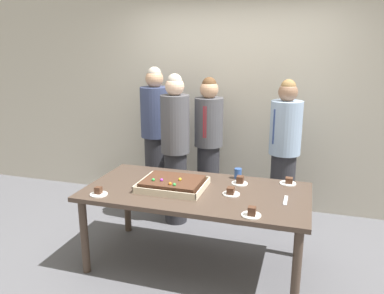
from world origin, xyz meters
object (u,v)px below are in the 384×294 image
object	(u,v)px
plated_slice_far_right	(288,182)
person_far_right_suit	(156,136)
person_striped_tie_right	(175,147)
sheet_cake	(173,184)
party_table	(196,198)
plated_slice_near_right	(240,181)
plated_slice_far_left	(231,192)
plated_slice_center_front	(252,213)
drink_cup_nearest	(238,173)
cake_server_utensil	(286,200)
person_serving_front	(209,145)
plated_slice_near_left	(99,193)
person_green_shirt_behind	(284,153)

from	to	relation	value
plated_slice_far_right	person_far_right_suit	size ratio (longest dim) A/B	0.09
person_striped_tie_right	sheet_cake	bearing A→B (deg)	-0.01
party_table	person_striped_tie_right	world-z (taller)	person_striped_tie_right
party_table	plated_slice_near_right	size ratio (longest dim) A/B	13.18
plated_slice_far_left	sheet_cake	bearing A→B (deg)	179.67
plated_slice_center_front	drink_cup_nearest	size ratio (longest dim) A/B	1.50
cake_server_utensil	person_serving_front	size ratio (longest dim) A/B	0.12
plated_slice_near_left	plated_slice_far_left	bearing A→B (deg)	17.25
plated_slice_far_right	drink_cup_nearest	xyz separation A→B (m)	(-0.48, 0.01, 0.03)
plated_slice_near_right	person_far_right_suit	size ratio (longest dim) A/B	0.09
plated_slice_center_front	person_striped_tie_right	distance (m)	1.59
sheet_cake	plated_slice_far_left	world-z (taller)	sheet_cake
plated_slice_near_right	drink_cup_nearest	xyz separation A→B (m)	(-0.05, 0.15, 0.02)
plated_slice_near_right	plated_slice_center_front	size ratio (longest dim) A/B	1.00
plated_slice_near_left	sheet_cake	bearing A→B (deg)	31.65
plated_slice_near_right	drink_cup_nearest	distance (m)	0.16
sheet_cake	cake_server_utensil	size ratio (longest dim) A/B	2.91
plated_slice_near_left	plated_slice_far_right	bearing A→B (deg)	26.15
drink_cup_nearest	person_striped_tie_right	world-z (taller)	person_striped_tie_right
plated_slice_near_left	drink_cup_nearest	distance (m)	1.32
plated_slice_far_right	person_striped_tie_right	xyz separation A→B (m)	(-1.26, 0.41, 0.13)
plated_slice_near_left	person_green_shirt_behind	distance (m)	2.02
plated_slice_far_right	plated_slice_near_right	bearing A→B (deg)	-162.78
plated_slice_center_front	cake_server_utensil	distance (m)	0.44
plated_slice_far_right	plated_slice_center_front	world-z (taller)	plated_slice_center_front
plated_slice_near_left	person_serving_front	xyz separation A→B (m)	(0.58, 1.49, 0.10)
plated_slice_far_left	person_far_right_suit	bearing A→B (deg)	134.59
drink_cup_nearest	party_table	bearing A→B (deg)	-126.09
plated_slice_near_left	person_green_shirt_behind	xyz separation A→B (m)	(1.45, 1.39, 0.10)
plated_slice_far_right	person_serving_front	size ratio (longest dim) A/B	0.09
drink_cup_nearest	plated_slice_near_left	bearing A→B (deg)	-144.13
plated_slice_center_front	person_striped_tie_right	world-z (taller)	person_striped_tie_right
plated_slice_near_left	person_serving_front	size ratio (longest dim) A/B	0.09
plated_slice_center_front	cake_server_utensil	xyz separation A→B (m)	(0.23, 0.38, -0.02)
plated_slice_far_left	cake_server_utensil	distance (m)	0.46
drink_cup_nearest	cake_server_utensil	bearing A→B (deg)	-41.98
plated_slice_far_right	person_green_shirt_behind	world-z (taller)	person_green_shirt_behind
plated_slice_far_left	person_green_shirt_behind	world-z (taller)	person_green_shirt_behind
plated_slice_center_front	person_far_right_suit	bearing A→B (deg)	132.02
plated_slice_center_front	person_far_right_suit	world-z (taller)	person_far_right_suit
plated_slice_center_front	plated_slice_near_right	bearing A→B (deg)	107.52
person_green_shirt_behind	person_far_right_suit	bearing A→B (deg)	-55.20
plated_slice_near_right	plated_slice_far_right	distance (m)	0.45
party_table	plated_slice_center_front	xyz separation A→B (m)	(0.55, -0.40, 0.10)
plated_slice_near_left	drink_cup_nearest	xyz separation A→B (m)	(1.07, 0.77, 0.03)
person_serving_front	person_far_right_suit	xyz separation A→B (m)	(-0.69, 0.06, 0.05)
plated_slice_center_front	person_serving_front	xyz separation A→B (m)	(-0.74, 1.53, 0.10)
plated_slice_far_right	person_serving_front	xyz separation A→B (m)	(-0.96, 0.74, 0.10)
party_table	person_serving_front	world-z (taller)	person_serving_front
person_serving_front	plated_slice_near_left	bearing A→B (deg)	-19.88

